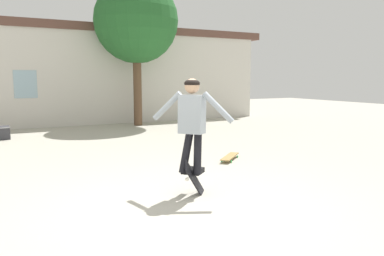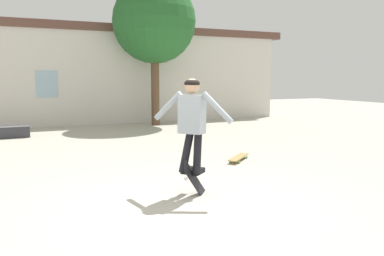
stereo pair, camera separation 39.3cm
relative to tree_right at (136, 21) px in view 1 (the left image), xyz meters
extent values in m
plane|color=#B2AD9E|center=(-2.33, -8.32, -3.58)|extent=(40.00, 40.00, 0.00)
cube|color=beige|center=(-2.33, 1.00, -1.94)|extent=(15.53, 0.40, 3.29)
cube|color=brown|center=(-2.33, 1.00, -0.15)|extent=(16.30, 0.52, 0.28)
cube|color=brown|center=(0.03, 1.00, 0.56)|extent=(0.44, 0.44, 1.14)
cube|color=#99B7C6|center=(-3.54, 0.79, -2.12)|extent=(0.70, 0.02, 0.90)
cylinder|color=brown|center=(0.00, 0.00, -2.32)|extent=(0.29, 0.29, 2.52)
sphere|color=#235B28|center=(0.00, 0.00, 0.02)|extent=(2.88, 2.88, 2.88)
cube|color=#9EA8B2|center=(-1.99, -7.94, -2.42)|extent=(0.40, 0.41, 0.54)
sphere|color=tan|center=(-1.99, -7.94, -2.03)|extent=(0.30, 0.30, 0.21)
ellipsoid|color=black|center=(-1.99, -7.94, -1.99)|extent=(0.31, 0.31, 0.12)
cylinder|color=black|center=(-2.05, -7.88, -2.95)|extent=(0.31, 0.23, 0.64)
cube|color=black|center=(-2.03, -7.86, -3.23)|extent=(0.26, 0.25, 0.07)
cylinder|color=black|center=(-1.94, -8.01, -2.95)|extent=(0.25, 0.30, 0.64)
cube|color=black|center=(-1.92, -7.99, -3.23)|extent=(0.26, 0.25, 0.07)
cylinder|color=#9EA8B2|center=(-2.24, -7.65, -2.32)|extent=(0.36, 0.40, 0.43)
cylinder|color=#9EA8B2|center=(-1.75, -8.23, -2.32)|extent=(0.36, 0.40, 0.43)
cube|color=black|center=(-1.95, -8.00, -3.40)|extent=(0.54, 0.40, 0.74)
cylinder|color=silver|center=(-1.80, -7.81, -3.54)|extent=(0.08, 0.06, 0.07)
cylinder|color=silver|center=(-1.89, -7.99, -3.67)|extent=(0.08, 0.06, 0.07)
cylinder|color=silver|center=(-2.08, -7.95, -3.16)|extent=(0.08, 0.06, 0.07)
cylinder|color=silver|center=(-2.17, -8.13, -3.29)|extent=(0.08, 0.06, 0.07)
cube|color=#AD894C|center=(-0.24, -6.25, -3.51)|extent=(0.73, 0.68, 0.02)
cylinder|color=green|center=(-0.11, -6.01, -3.56)|extent=(0.05, 0.05, 0.05)
cylinder|color=green|center=(0.02, -6.16, -3.56)|extent=(0.05, 0.05, 0.05)
cylinder|color=green|center=(-0.49, -6.35, -3.56)|extent=(0.05, 0.05, 0.05)
cylinder|color=green|center=(-0.36, -6.50, -3.56)|extent=(0.05, 0.05, 0.05)
camera|label=1|loc=(-4.40, -12.54, -1.92)|focal=35.00mm
camera|label=2|loc=(-4.04, -12.71, -1.92)|focal=35.00mm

